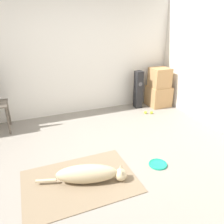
{
  "coord_description": "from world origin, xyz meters",
  "views": [
    {
      "loc": [
        -0.71,
        -2.49,
        1.91
      ],
      "look_at": [
        0.63,
        0.75,
        0.45
      ],
      "focal_mm": 35.0,
      "sensor_mm": 36.0,
      "label": 1
    }
  ],
  "objects_px": {
    "tennis_ball_near_speaker": "(151,112)",
    "tennis_ball_loose_on_carpet": "(145,112)",
    "dog": "(90,174)",
    "cardboard_box_upper": "(160,78)",
    "tennis_ball_by_boxes": "(137,107)",
    "floor_speaker": "(138,90)",
    "frisbee": "(158,164)",
    "cardboard_box_lower": "(158,96)"
  },
  "relations": [
    {
      "from": "tennis_ball_by_boxes",
      "to": "tennis_ball_near_speaker",
      "type": "bearing_deg",
      "value": -73.39
    },
    {
      "from": "cardboard_box_lower",
      "to": "cardboard_box_upper",
      "type": "xyz_separation_m",
      "value": [
        -0.02,
        -0.02,
        0.46
      ]
    },
    {
      "from": "dog",
      "to": "tennis_ball_near_speaker",
      "type": "xyz_separation_m",
      "value": [
        1.93,
        1.63,
        -0.1
      ]
    },
    {
      "from": "cardboard_box_lower",
      "to": "floor_speaker",
      "type": "height_order",
      "value": "floor_speaker"
    },
    {
      "from": "cardboard_box_lower",
      "to": "floor_speaker",
      "type": "xyz_separation_m",
      "value": [
        -0.52,
        0.08,
        0.2
      ]
    },
    {
      "from": "cardboard_box_upper",
      "to": "tennis_ball_by_boxes",
      "type": "distance_m",
      "value": 0.87
    },
    {
      "from": "cardboard_box_lower",
      "to": "tennis_ball_loose_on_carpet",
      "type": "bearing_deg",
      "value": -147.43
    },
    {
      "from": "dog",
      "to": "cardboard_box_upper",
      "type": "relative_size",
      "value": 2.48
    },
    {
      "from": "cardboard_box_lower",
      "to": "floor_speaker",
      "type": "relative_size",
      "value": 0.57
    },
    {
      "from": "frisbee",
      "to": "cardboard_box_lower",
      "type": "relative_size",
      "value": 0.52
    },
    {
      "from": "tennis_ball_by_boxes",
      "to": "tennis_ball_loose_on_carpet",
      "type": "xyz_separation_m",
      "value": [
        0.01,
        -0.39,
        0.0
      ]
    },
    {
      "from": "frisbee",
      "to": "tennis_ball_loose_on_carpet",
      "type": "relative_size",
      "value": 3.95
    },
    {
      "from": "dog",
      "to": "cardboard_box_lower",
      "type": "distance_m",
      "value": 3.13
    },
    {
      "from": "frisbee",
      "to": "floor_speaker",
      "type": "height_order",
      "value": "floor_speaker"
    },
    {
      "from": "dog",
      "to": "tennis_ball_near_speaker",
      "type": "height_order",
      "value": "dog"
    },
    {
      "from": "frisbee",
      "to": "floor_speaker",
      "type": "distance_m",
      "value": 2.34
    },
    {
      "from": "tennis_ball_loose_on_carpet",
      "to": "dog",
      "type": "bearing_deg",
      "value": -137.06
    },
    {
      "from": "dog",
      "to": "tennis_ball_loose_on_carpet",
      "type": "bearing_deg",
      "value": 42.94
    },
    {
      "from": "frisbee",
      "to": "tennis_ball_by_boxes",
      "type": "bearing_deg",
      "value": 69.46
    },
    {
      "from": "frisbee",
      "to": "tennis_ball_by_boxes",
      "type": "relative_size",
      "value": 3.95
    },
    {
      "from": "dog",
      "to": "tennis_ball_loose_on_carpet",
      "type": "distance_m",
      "value": 2.48
    },
    {
      "from": "dog",
      "to": "floor_speaker",
      "type": "height_order",
      "value": "floor_speaker"
    },
    {
      "from": "dog",
      "to": "floor_speaker",
      "type": "relative_size",
      "value": 1.27
    },
    {
      "from": "tennis_ball_loose_on_carpet",
      "to": "frisbee",
      "type": "bearing_deg",
      "value": -115.11
    },
    {
      "from": "frisbee",
      "to": "tennis_ball_by_boxes",
      "type": "distance_m",
      "value": 2.24
    },
    {
      "from": "cardboard_box_lower",
      "to": "tennis_ball_by_boxes",
      "type": "bearing_deg",
      "value": 176.41
    },
    {
      "from": "floor_speaker",
      "to": "cardboard_box_lower",
      "type": "bearing_deg",
      "value": -8.47
    },
    {
      "from": "frisbee",
      "to": "tennis_ball_loose_on_carpet",
      "type": "height_order",
      "value": "tennis_ball_loose_on_carpet"
    },
    {
      "from": "dog",
      "to": "tennis_ball_near_speaker",
      "type": "distance_m",
      "value": 2.53
    },
    {
      "from": "cardboard_box_lower",
      "to": "cardboard_box_upper",
      "type": "height_order",
      "value": "cardboard_box_upper"
    },
    {
      "from": "frisbee",
      "to": "cardboard_box_lower",
      "type": "bearing_deg",
      "value": 56.67
    },
    {
      "from": "floor_speaker",
      "to": "frisbee",
      "type": "bearing_deg",
      "value": -111.36
    },
    {
      "from": "frisbee",
      "to": "cardboard_box_lower",
      "type": "distance_m",
      "value": 2.48
    },
    {
      "from": "dog",
      "to": "tennis_ball_by_boxes",
      "type": "height_order",
      "value": "dog"
    },
    {
      "from": "cardboard_box_lower",
      "to": "cardboard_box_upper",
      "type": "relative_size",
      "value": 1.12
    },
    {
      "from": "tennis_ball_near_speaker",
      "to": "tennis_ball_loose_on_carpet",
      "type": "bearing_deg",
      "value": 154.65
    },
    {
      "from": "tennis_ball_by_boxes",
      "to": "tennis_ball_loose_on_carpet",
      "type": "bearing_deg",
      "value": -87.98
    },
    {
      "from": "dog",
      "to": "cardboard_box_upper",
      "type": "xyz_separation_m",
      "value": [
        2.35,
        2.02,
        0.57
      ]
    },
    {
      "from": "cardboard_box_upper",
      "to": "tennis_ball_near_speaker",
      "type": "height_order",
      "value": "cardboard_box_upper"
    },
    {
      "from": "cardboard_box_lower",
      "to": "tennis_ball_loose_on_carpet",
      "type": "xyz_separation_m",
      "value": [
        -0.56,
        -0.36,
        -0.2
      ]
    },
    {
      "from": "frisbee",
      "to": "floor_speaker",
      "type": "relative_size",
      "value": 0.3
    },
    {
      "from": "dog",
      "to": "tennis_ball_near_speaker",
      "type": "bearing_deg",
      "value": 40.14
    }
  ]
}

